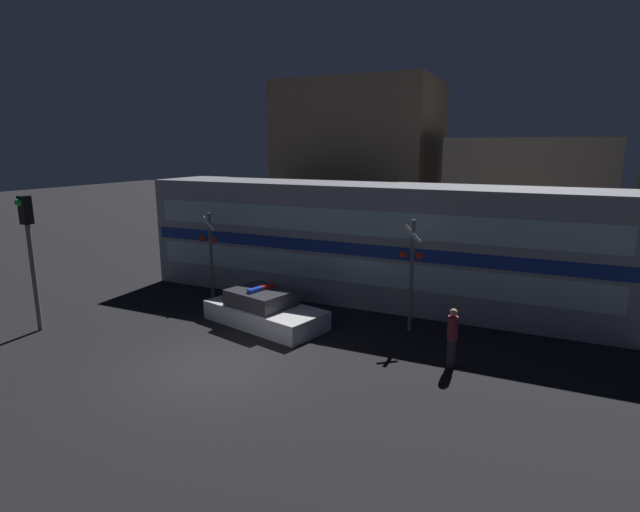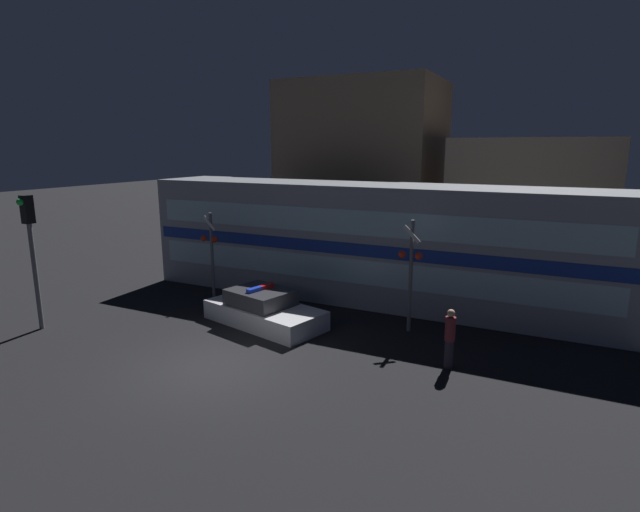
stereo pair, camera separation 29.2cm
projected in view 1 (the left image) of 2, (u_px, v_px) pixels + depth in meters
ground_plane at (213, 367)px, 13.69m from camera, size 120.00×120.00×0.00m
train at (367, 242)px, 19.63m from camera, size 18.47×3.21×4.54m
police_car at (264, 310)px, 16.96m from camera, size 4.56×2.86×1.31m
pedestrian at (452, 337)px, 13.56m from camera, size 0.28×0.28×1.68m
crossing_signal_near at (411, 268)px, 15.99m from camera, size 0.79×0.32×3.68m
crossing_signal_far at (210, 249)px, 19.72m from camera, size 0.79×0.32×3.40m
traffic_light_corner at (29, 241)px, 15.84m from camera, size 0.30×0.46×4.44m
building_left at (360, 169)px, 28.01m from camera, size 8.26×6.09×9.40m
building_center at (526, 206)px, 23.82m from camera, size 7.03×5.60×6.32m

